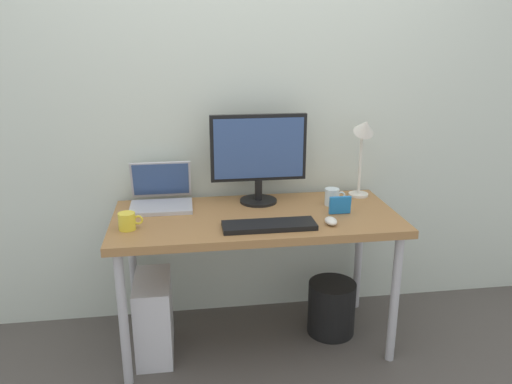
% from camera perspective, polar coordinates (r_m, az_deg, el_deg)
% --- Properties ---
extents(ground_plane, '(6.00, 6.00, 0.00)m').
position_cam_1_polar(ground_plane, '(2.88, 0.00, -16.30)').
color(ground_plane, '#4C4742').
extents(back_wall, '(4.40, 0.04, 2.60)m').
position_cam_1_polar(back_wall, '(2.80, -1.16, 11.25)').
color(back_wall, silver).
rests_on(back_wall, ground_plane).
extents(desk, '(1.43, 0.65, 0.73)m').
position_cam_1_polar(desk, '(2.57, 0.00, -3.94)').
color(desk, olive).
rests_on(desk, ground_plane).
extents(monitor, '(0.51, 0.20, 0.48)m').
position_cam_1_polar(monitor, '(2.66, 0.29, 4.35)').
color(monitor, black).
rests_on(monitor, desk).
extents(laptop, '(0.32, 0.28, 0.22)m').
position_cam_1_polar(laptop, '(2.72, -10.64, -0.35)').
color(laptop, '#B2B2B7').
rests_on(laptop, desk).
extents(desk_lamp, '(0.11, 0.16, 0.46)m').
position_cam_1_polar(desk_lamp, '(2.79, 12.06, 5.84)').
color(desk_lamp, silver).
rests_on(desk_lamp, desk).
extents(keyboard, '(0.44, 0.14, 0.02)m').
position_cam_1_polar(keyboard, '(2.38, 1.49, -3.78)').
color(keyboard, black).
rests_on(keyboard, desk).
extents(mouse, '(0.06, 0.09, 0.03)m').
position_cam_1_polar(mouse, '(2.45, 8.44, -3.25)').
color(mouse, silver).
rests_on(mouse, desk).
extents(coffee_mug, '(0.11, 0.08, 0.08)m').
position_cam_1_polar(coffee_mug, '(2.43, -14.30, -3.21)').
color(coffee_mug, yellow).
rests_on(coffee_mug, desk).
extents(glass_cup, '(0.11, 0.08, 0.09)m').
position_cam_1_polar(glass_cup, '(2.71, 8.60, -0.53)').
color(glass_cup, silver).
rests_on(glass_cup, desk).
extents(photo_frame, '(0.11, 0.02, 0.09)m').
position_cam_1_polar(photo_frame, '(2.58, 9.45, -1.46)').
color(photo_frame, '#1E72BF').
rests_on(photo_frame, desk).
extents(computer_tower, '(0.18, 0.36, 0.42)m').
position_cam_1_polar(computer_tower, '(2.73, -11.42, -13.60)').
color(computer_tower, silver).
rests_on(computer_tower, ground_plane).
extents(wastebasket, '(0.26, 0.26, 0.30)m').
position_cam_1_polar(wastebasket, '(2.90, 8.49, -12.76)').
color(wastebasket, black).
rests_on(wastebasket, ground_plane).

